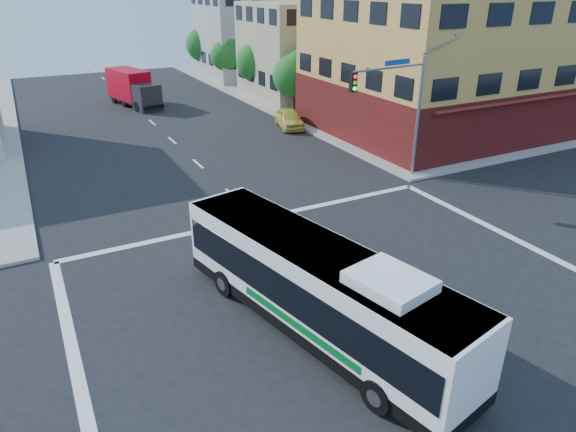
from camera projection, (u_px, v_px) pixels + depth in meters
ground at (372, 320)px, 17.93m from camera, size 120.00×120.00×0.00m
sidewalk_ne at (438, 80)px, 60.80m from camera, size 50.00×50.00×0.15m
corner_building_ne at (448, 52)px, 38.75m from camera, size 18.10×15.44×14.00m
building_east_near at (311, 51)px, 50.56m from camera, size 12.06×10.06×9.00m
building_east_far at (253, 34)px, 61.63m from camera, size 12.06×10.06×10.00m
signal_mast_ne at (398, 97)px, 28.22m from camera, size 7.91×1.13×8.07m
street_tree_a at (295, 73)px, 43.93m from camera, size 3.60×3.60×5.53m
street_tree_b at (256, 60)px, 50.31m from camera, size 3.80×3.80×5.79m
street_tree_c at (227, 53)px, 56.88m from camera, size 3.40×3.40×5.29m
street_tree_d at (203, 42)px, 63.15m from camera, size 4.00×4.00×6.03m
transit_bus at (317, 287)px, 16.74m from camera, size 4.96×11.99×3.47m
box_truck at (134, 89)px, 48.00m from camera, size 3.75×7.50×3.24m
parked_car at (289, 118)px, 41.18m from camera, size 2.74×4.65×1.48m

